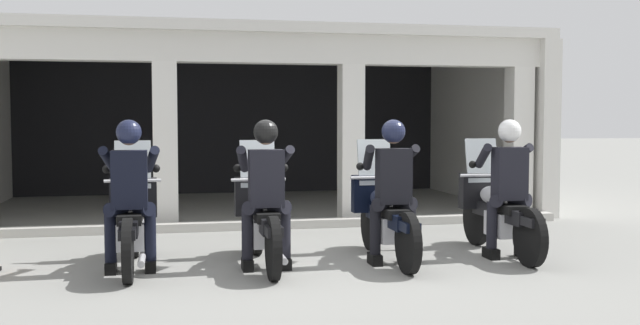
{
  "coord_description": "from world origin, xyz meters",
  "views": [
    {
      "loc": [
        -1.7,
        -7.82,
        1.61
      ],
      "look_at": [
        0.0,
        0.34,
        1.09
      ],
      "focal_mm": 41.01,
      "sensor_mm": 36.0,
      "label": 1
    }
  ],
  "objects_px": {
    "motorcycle_far_left": "(132,221)",
    "motorcycle_center_right": "(385,215)",
    "police_officer_far_left": "(130,182)",
    "motorcycle_far_right": "(497,211)",
    "police_officer_far_right": "(508,176)",
    "motorcycle_center_left": "(263,219)",
    "police_officer_center_right": "(393,179)",
    "police_officer_center_left": "(266,181)"
  },
  "relations": [
    {
      "from": "motorcycle_far_left",
      "to": "police_officer_far_left",
      "type": "xyz_separation_m",
      "value": [
        -0.0,
        -0.28,
        0.44
      ]
    },
    {
      "from": "motorcycle_far_left",
      "to": "motorcycle_center_left",
      "type": "distance_m",
      "value": 1.4
    },
    {
      "from": "police_officer_far_left",
      "to": "motorcycle_center_left",
      "type": "distance_m",
      "value": 1.47
    },
    {
      "from": "police_officer_center_left",
      "to": "police_officer_far_right",
      "type": "distance_m",
      "value": 2.79
    },
    {
      "from": "motorcycle_far_left",
      "to": "police_officer_far_left",
      "type": "distance_m",
      "value": 0.52
    },
    {
      "from": "motorcycle_center_right",
      "to": "police_officer_center_right",
      "type": "xyz_separation_m",
      "value": [
        -0.0,
        -0.28,
        0.44
      ]
    },
    {
      "from": "police_officer_far_left",
      "to": "police_officer_center_right",
      "type": "bearing_deg",
      "value": -2.66
    },
    {
      "from": "motorcycle_far_left",
      "to": "motorcycle_far_right",
      "type": "xyz_separation_m",
      "value": [
        4.19,
        -0.06,
        0.0
      ]
    },
    {
      "from": "motorcycle_center_right",
      "to": "police_officer_center_right",
      "type": "relative_size",
      "value": 1.29
    },
    {
      "from": "motorcycle_center_right",
      "to": "police_officer_center_right",
      "type": "bearing_deg",
      "value": -95.91
    },
    {
      "from": "motorcycle_far_left",
      "to": "motorcycle_center_left",
      "type": "height_order",
      "value": "same"
    },
    {
      "from": "police_officer_center_right",
      "to": "police_officer_center_left",
      "type": "bearing_deg",
      "value": 174.74
    },
    {
      "from": "motorcycle_far_left",
      "to": "police_officer_far_right",
      "type": "bearing_deg",
      "value": -4.71
    },
    {
      "from": "motorcycle_center_left",
      "to": "motorcycle_center_right",
      "type": "xyz_separation_m",
      "value": [
        1.4,
        0.01,
        0.0
      ]
    },
    {
      "from": "motorcycle_center_right",
      "to": "motorcycle_far_left",
      "type": "bearing_deg",
      "value": 171.68
    },
    {
      "from": "motorcycle_center_right",
      "to": "police_officer_far_right",
      "type": "bearing_deg",
      "value": -14.44
    },
    {
      "from": "police_officer_far_left",
      "to": "police_officer_center_left",
      "type": "bearing_deg",
      "value": -5.7
    },
    {
      "from": "motorcycle_center_left",
      "to": "motorcycle_far_right",
      "type": "distance_m",
      "value": 2.79
    },
    {
      "from": "police_officer_far_left",
      "to": "motorcycle_far_right",
      "type": "xyz_separation_m",
      "value": [
        4.19,
        0.22,
        -0.44
      ]
    },
    {
      "from": "police_officer_far_left",
      "to": "police_officer_far_right",
      "type": "relative_size",
      "value": 1.0
    },
    {
      "from": "motorcycle_far_left",
      "to": "motorcycle_center_right",
      "type": "height_order",
      "value": "same"
    },
    {
      "from": "police_officer_far_left",
      "to": "motorcycle_far_right",
      "type": "height_order",
      "value": "police_officer_far_left"
    },
    {
      "from": "motorcycle_center_left",
      "to": "police_officer_center_right",
      "type": "height_order",
      "value": "police_officer_center_right"
    },
    {
      "from": "police_officer_center_right",
      "to": "motorcycle_far_right",
      "type": "bearing_deg",
      "value": 8.48
    },
    {
      "from": "police_officer_center_right",
      "to": "motorcycle_far_right",
      "type": "height_order",
      "value": "police_officer_center_right"
    },
    {
      "from": "police_officer_center_right",
      "to": "police_officer_far_right",
      "type": "relative_size",
      "value": 1.0
    },
    {
      "from": "police_officer_center_left",
      "to": "motorcycle_far_left",
      "type": "bearing_deg",
      "value": 157.68
    },
    {
      "from": "motorcycle_center_left",
      "to": "police_officer_center_right",
      "type": "distance_m",
      "value": 1.49
    },
    {
      "from": "police_officer_center_left",
      "to": "motorcycle_center_right",
      "type": "distance_m",
      "value": 1.49
    },
    {
      "from": "motorcycle_far_left",
      "to": "police_officer_center_left",
      "type": "bearing_deg",
      "value": -16.87
    },
    {
      "from": "police_officer_far_right",
      "to": "motorcycle_far_right",
      "type": "bearing_deg",
      "value": 89.86
    },
    {
      "from": "police_officer_far_left",
      "to": "motorcycle_far_right",
      "type": "relative_size",
      "value": 0.78
    },
    {
      "from": "police_officer_far_left",
      "to": "motorcycle_center_right",
      "type": "height_order",
      "value": "police_officer_far_left"
    },
    {
      "from": "motorcycle_far_right",
      "to": "motorcycle_far_left",
      "type": "bearing_deg",
      "value": 179.27
    },
    {
      "from": "police_officer_center_left",
      "to": "motorcycle_center_left",
      "type": "bearing_deg",
      "value": 84.3
    },
    {
      "from": "motorcycle_center_left",
      "to": "motorcycle_center_right",
      "type": "bearing_deg",
      "value": -5.05
    },
    {
      "from": "police_officer_far_right",
      "to": "motorcycle_center_right",
      "type": "bearing_deg",
      "value": 171.33
    },
    {
      "from": "motorcycle_far_left",
      "to": "police_officer_center_left",
      "type": "height_order",
      "value": "police_officer_center_left"
    },
    {
      "from": "police_officer_far_left",
      "to": "police_officer_far_right",
      "type": "xyz_separation_m",
      "value": [
        4.19,
        -0.06,
        0.0
      ]
    },
    {
      "from": "motorcycle_center_right",
      "to": "police_officer_far_right",
      "type": "distance_m",
      "value": 1.48
    },
    {
      "from": "motorcycle_center_left",
      "to": "police_officer_far_right",
      "type": "bearing_deg",
      "value": -9.66
    },
    {
      "from": "motorcycle_center_right",
      "to": "motorcycle_center_left",
      "type": "bearing_deg",
      "value": 174.74
    }
  ]
}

